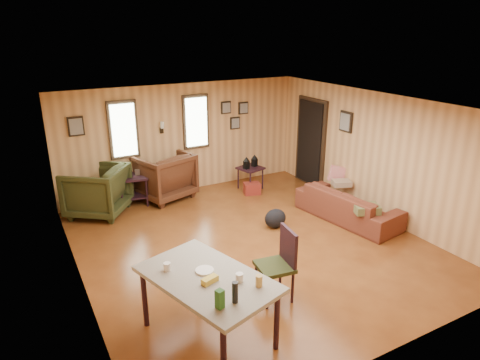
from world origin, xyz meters
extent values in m
cube|color=brown|center=(0.00, 0.00, -0.01)|extent=(5.50, 6.00, 0.02)
cube|color=#997C5B|center=(0.00, 0.00, 2.41)|extent=(5.50, 6.00, 0.02)
cube|color=tan|center=(0.00, 3.01, 1.20)|extent=(5.50, 0.02, 2.40)
cube|color=tan|center=(0.00, -3.01, 1.20)|extent=(5.50, 0.02, 2.40)
cube|color=tan|center=(-2.76, 0.00, 1.20)|extent=(0.02, 6.00, 2.40)
cube|color=tan|center=(2.76, 0.00, 1.20)|extent=(0.02, 6.00, 2.40)
cube|color=black|center=(-1.30, 2.97, 1.55)|extent=(0.60, 0.05, 1.20)
cube|color=#E0F2D1|center=(-1.30, 2.93, 1.55)|extent=(0.48, 0.04, 1.06)
cube|color=black|center=(0.30, 2.97, 1.55)|extent=(0.60, 0.05, 1.20)
cube|color=#E0F2D1|center=(0.30, 2.93, 1.55)|extent=(0.48, 0.04, 1.06)
cube|color=black|center=(-0.50, 2.95, 1.45)|extent=(0.07, 0.05, 0.12)
cylinder|color=silver|center=(-0.50, 2.89, 1.58)|extent=(0.07, 0.07, 0.14)
cube|color=black|center=(2.72, 1.95, 1.00)|extent=(0.06, 1.00, 2.05)
cube|color=black|center=(2.68, 1.95, 1.00)|extent=(0.04, 0.82, 1.90)
cube|color=black|center=(1.05, 2.97, 1.80)|extent=(0.24, 0.04, 0.28)
cube|color=#9E998C|center=(1.05, 2.94, 1.80)|extent=(0.19, 0.02, 0.22)
cube|color=black|center=(1.50, 2.97, 1.75)|extent=(0.24, 0.04, 0.28)
cube|color=#9E998C|center=(1.50, 2.94, 1.75)|extent=(0.19, 0.02, 0.22)
cube|color=black|center=(1.28, 2.97, 1.42)|extent=(0.24, 0.04, 0.28)
cube|color=#9E998C|center=(1.28, 2.94, 1.42)|extent=(0.19, 0.02, 0.22)
cube|color=black|center=(-2.20, 2.97, 1.72)|extent=(0.30, 0.04, 0.38)
cube|color=#9E998C|center=(-2.20, 2.94, 1.72)|extent=(0.24, 0.02, 0.31)
cube|color=black|center=(2.72, 0.85, 1.70)|extent=(0.04, 0.34, 0.42)
cube|color=#9E998C|center=(2.69, 0.85, 1.70)|extent=(0.02, 0.27, 0.34)
imported|color=#5F2A1B|center=(2.14, -0.02, 0.40)|extent=(0.90, 2.13, 0.81)
imported|color=#4B2716|center=(-0.59, 2.76, 0.55)|extent=(1.33, 1.28, 1.10)
imported|color=#2F3417|center=(-2.02, 2.56, 0.54)|extent=(1.41, 1.43, 1.08)
cube|color=black|center=(-1.26, 2.73, 0.60)|extent=(0.70, 0.66, 0.04)
cube|color=black|center=(-1.26, 2.73, 0.20)|extent=(0.64, 0.59, 0.03)
cylinder|color=black|center=(-1.56, 2.56, 0.30)|extent=(0.05, 0.05, 0.59)
cylinder|color=black|center=(-1.06, 2.46, 0.30)|extent=(0.05, 0.05, 0.59)
cylinder|color=black|center=(-1.47, 2.99, 0.30)|extent=(0.05, 0.05, 0.59)
cylinder|color=black|center=(-0.97, 2.89, 0.30)|extent=(0.05, 0.05, 0.59)
cube|color=brown|center=(-1.39, 2.75, 0.70)|extent=(0.11, 0.04, 0.14)
cube|color=brown|center=(-1.16, 2.70, 0.69)|extent=(0.10, 0.04, 0.13)
cube|color=black|center=(1.33, 2.33, 0.49)|extent=(0.60, 0.60, 0.04)
cylinder|color=black|center=(1.19, 2.09, 0.25)|extent=(0.04, 0.04, 0.49)
cylinder|color=black|center=(1.57, 2.19, 0.25)|extent=(0.04, 0.04, 0.49)
cylinder|color=black|center=(1.09, 2.47, 0.25)|extent=(0.04, 0.04, 0.49)
cylinder|color=black|center=(1.47, 2.57, 0.25)|extent=(0.04, 0.04, 0.49)
cube|color=black|center=(1.21, 2.30, 0.60)|extent=(0.13, 0.13, 0.18)
cone|color=black|center=(1.21, 2.30, 0.74)|extent=(0.18, 0.18, 0.10)
cube|color=black|center=(1.46, 2.36, 0.60)|extent=(0.13, 0.13, 0.18)
cone|color=black|center=(1.46, 2.36, 0.74)|extent=(0.18, 0.18, 0.10)
cube|color=maroon|center=(1.20, 2.02, 0.13)|extent=(0.41, 0.34, 0.25)
ellipsoid|color=black|center=(0.72, 0.35, 0.18)|extent=(0.48, 0.41, 0.36)
cube|color=brown|center=(1.99, -0.63, 0.49)|extent=(0.54, 0.49, 0.14)
cube|color=red|center=(2.62, 0.88, 0.58)|extent=(0.39, 0.24, 0.39)
cube|color=#9F866C|center=(2.53, 0.62, 0.47)|extent=(0.45, 0.41, 0.11)
cube|color=gray|center=(-1.62, -1.76, 0.81)|extent=(1.40, 1.85, 0.05)
cylinder|color=black|center=(-1.81, -2.55, 0.39)|extent=(0.08, 0.08, 0.78)
cylinder|color=black|center=(-1.02, -2.32, 0.39)|extent=(0.08, 0.08, 0.78)
cylinder|color=black|center=(-2.21, -1.19, 0.39)|extent=(0.08, 0.08, 0.78)
cylinder|color=black|center=(-1.42, -0.96, 0.39)|extent=(0.08, 0.08, 0.78)
cylinder|color=silver|center=(-1.34, -2.02, 0.88)|extent=(0.11, 0.11, 0.10)
cylinder|color=silver|center=(-1.97, -1.41, 0.88)|extent=(0.11, 0.11, 0.10)
cube|color=#255B20|center=(-1.74, -2.34, 0.94)|extent=(0.09, 0.09, 0.21)
cylinder|color=black|center=(-1.56, -2.33, 0.95)|extent=(0.08, 0.08, 0.24)
cylinder|color=tan|center=(-1.19, -2.20, 0.90)|extent=(0.10, 0.10, 0.13)
cylinder|color=silver|center=(-1.59, -1.64, 0.84)|extent=(0.27, 0.27, 0.02)
cube|color=gold|center=(-1.64, -1.88, 0.87)|extent=(0.21, 0.14, 0.07)
cube|color=#2F3417|center=(-0.50, -1.48, 0.49)|extent=(0.52, 0.52, 0.05)
cube|color=black|center=(-0.31, -1.51, 0.77)|extent=(0.10, 0.44, 0.50)
cylinder|color=black|center=(-0.71, -1.64, 0.24)|extent=(0.04, 0.04, 0.48)
cylinder|color=black|center=(-0.34, -1.69, 0.24)|extent=(0.04, 0.04, 0.48)
cylinder|color=black|center=(-0.66, -1.27, 0.24)|extent=(0.04, 0.04, 0.48)
cylinder|color=black|center=(-0.29, -1.32, 0.24)|extent=(0.04, 0.04, 0.48)
camera|label=1|loc=(-3.32, -5.65, 3.54)|focal=32.00mm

